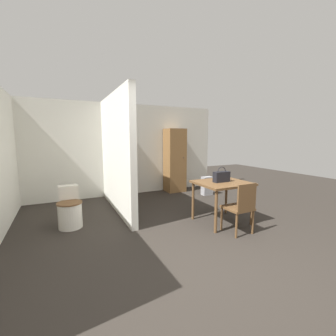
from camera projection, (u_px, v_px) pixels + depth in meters
name	position (u px, v px, depth m)	size (l,w,h in m)	color
ground_plane	(202.00, 266.00, 2.80)	(16.00, 16.00, 0.00)	#2D2823
wall_back	(120.00, 150.00, 6.19)	(5.79, 0.12, 2.50)	silver
partition_wall	(116.00, 154.00, 4.82)	(0.12, 2.54, 2.50)	silver
dining_table	(222.00, 187.00, 4.19)	(0.94, 0.83, 0.77)	brown
wooden_chair	(241.00, 206.00, 3.70)	(0.42, 0.42, 0.87)	brown
toilet	(70.00, 211.00, 4.01)	(0.43, 0.57, 0.71)	silver
handbag	(222.00, 177.00, 4.16)	(0.32, 0.12, 0.29)	black
wooden_cabinet	(175.00, 160.00, 6.61)	(0.54, 0.50, 1.84)	brown
space_heater	(207.00, 186.00, 6.25)	(0.29, 0.19, 0.51)	#9E9EA3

